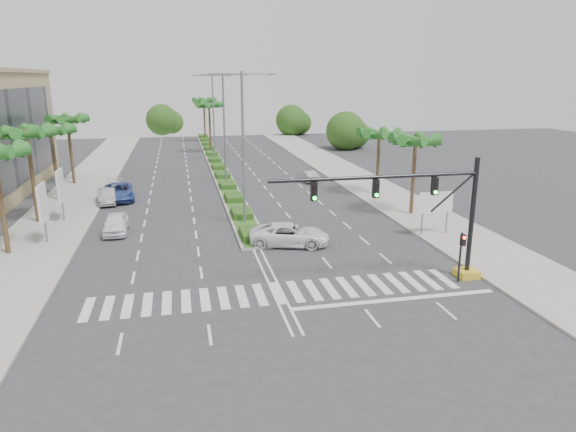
{
  "coord_description": "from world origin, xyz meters",
  "views": [
    {
      "loc": [
        -4.95,
        -25.8,
        11.55
      ],
      "look_at": [
        1.65,
        5.02,
        3.0
      ],
      "focal_mm": 32.0,
      "sensor_mm": 36.0,
      "label": 1
    }
  ],
  "objects_px": {
    "car_parked_a": "(116,223)",
    "car_right": "(308,176)",
    "car_crossing": "(290,235)",
    "car_parked_b": "(107,196)",
    "car_parked_c": "(119,192)",
    "car_parked_d": "(111,189)"
  },
  "relations": [
    {
      "from": "car_parked_d",
      "to": "car_right",
      "type": "xyz_separation_m",
      "value": [
        21.17,
        2.66,
        -0.05
      ]
    },
    {
      "from": "car_parked_a",
      "to": "car_parked_d",
      "type": "bearing_deg",
      "value": 96.7
    },
    {
      "from": "car_parked_b",
      "to": "car_parked_d",
      "type": "distance_m",
      "value": 3.63
    },
    {
      "from": "car_parked_a",
      "to": "car_crossing",
      "type": "bearing_deg",
      "value": -25.59
    },
    {
      "from": "car_parked_c",
      "to": "car_right",
      "type": "distance_m",
      "value": 20.78
    },
    {
      "from": "car_parked_c",
      "to": "car_parked_d",
      "type": "height_order",
      "value": "car_parked_c"
    },
    {
      "from": "car_parked_b",
      "to": "car_parked_c",
      "type": "bearing_deg",
      "value": 45.35
    },
    {
      "from": "car_crossing",
      "to": "car_right",
      "type": "relative_size",
      "value": 1.46
    },
    {
      "from": "car_parked_a",
      "to": "car_right",
      "type": "height_order",
      "value": "car_parked_a"
    },
    {
      "from": "car_parked_b",
      "to": "car_right",
      "type": "relative_size",
      "value": 1.11
    },
    {
      "from": "car_parked_c",
      "to": "car_crossing",
      "type": "xyz_separation_m",
      "value": [
        13.25,
        -17.05,
        -0.02
      ]
    },
    {
      "from": "car_parked_b",
      "to": "car_right",
      "type": "distance_m",
      "value": 22.08
    },
    {
      "from": "car_right",
      "to": "car_parked_b",
      "type": "bearing_deg",
      "value": 8.61
    },
    {
      "from": "car_parked_d",
      "to": "car_right",
      "type": "relative_size",
      "value": 1.22
    },
    {
      "from": "car_parked_a",
      "to": "car_right",
      "type": "xyz_separation_m",
      "value": [
        19.32,
        16.35,
        -0.11
      ]
    },
    {
      "from": "car_parked_d",
      "to": "car_parked_a",
      "type": "bearing_deg",
      "value": -81.05
    },
    {
      "from": "car_crossing",
      "to": "car_right",
      "type": "bearing_deg",
      "value": -1.13
    },
    {
      "from": "car_parked_b",
      "to": "car_parked_a",
      "type": "bearing_deg",
      "value": -87.42
    },
    {
      "from": "car_parked_a",
      "to": "car_crossing",
      "type": "xyz_separation_m",
      "value": [
        12.39,
        -5.68,
        0.03
      ]
    },
    {
      "from": "car_parked_b",
      "to": "car_parked_d",
      "type": "height_order",
      "value": "car_parked_b"
    },
    {
      "from": "car_parked_c",
      "to": "car_crossing",
      "type": "height_order",
      "value": "car_parked_c"
    },
    {
      "from": "car_parked_c",
      "to": "car_right",
      "type": "height_order",
      "value": "car_parked_c"
    }
  ]
}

